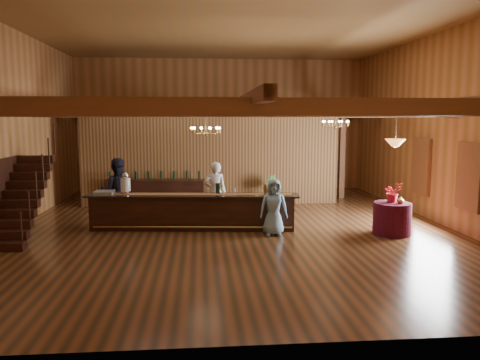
{
  "coord_description": "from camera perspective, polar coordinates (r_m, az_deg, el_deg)",
  "views": [
    {
      "loc": [
        -0.9,
        -12.87,
        3.0
      ],
      "look_at": [
        0.27,
        0.64,
        1.24
      ],
      "focal_mm": 35.0,
      "sensor_mm": 36.0,
      "label": 1
    }
  ],
  "objects": [
    {
      "name": "chandelier_right",
      "position": [
        14.36,
        11.57,
        6.78
      ],
      "size": [
        0.8,
        0.8,
        0.47
      ],
      "color": "#AD8F49",
      "rests_on": "beam_grid"
    },
    {
      "name": "staircase",
      "position": [
        13.11,
        -25.19,
        -2.08
      ],
      "size": [
        1.0,
        2.8,
        2.0
      ],
      "color": "#3A1B12",
      "rests_on": "floor"
    },
    {
      "name": "wall_left",
      "position": [
        13.85,
        -26.68,
        5.59
      ],
      "size": [
        0.1,
        14.0,
        5.5
      ],
      "primitive_type": "cube",
      "color": "#AF6F43",
      "rests_on": "floor"
    },
    {
      "name": "partition_wall",
      "position": [
        16.44,
        -3.52,
        2.33
      ],
      "size": [
        9.0,
        0.18,
        3.1
      ],
      "primitive_type": "cube",
      "color": "brown",
      "rests_on": "floor"
    },
    {
      "name": "floor",
      "position": [
        13.25,
        -0.92,
        -5.68
      ],
      "size": [
        14.0,
        14.0,
        0.0
      ],
      "primitive_type": "plane",
      "color": "brown",
      "rests_on": "ground"
    },
    {
      "name": "wall_front",
      "position": [
        5.95,
        3.77,
        4.98
      ],
      "size": [
        12.0,
        0.1,
        5.5
      ],
      "primitive_type": "cube",
      "color": "#AF6F43",
      "rests_on": "floor"
    },
    {
      "name": "wall_right",
      "position": [
        14.61,
        23.38,
        5.82
      ],
      "size": [
        0.1,
        14.0,
        5.5
      ],
      "primitive_type": "cube",
      "color": "#AF6F43",
      "rests_on": "floor"
    },
    {
      "name": "glass_rack_tray",
      "position": [
        13.26,
        -16.23,
        -1.5
      ],
      "size": [
        0.5,
        0.5,
        0.1
      ],
      "primitive_type": "cube",
      "color": "gray",
      "rests_on": "tasting_bar"
    },
    {
      "name": "table_flowers",
      "position": [
        12.91,
        18.1,
        -1.41
      ],
      "size": [
        0.56,
        0.51,
        0.52
      ],
      "primitive_type": "imported",
      "rotation": [
        0.0,
        0.0,
        0.26
      ],
      "color": "red",
      "rests_on": "round_table"
    },
    {
      "name": "guest",
      "position": [
        12.17,
        4.13,
        -3.32
      ],
      "size": [
        0.74,
        0.49,
        1.48
      ],
      "primitive_type": "imported",
      "rotation": [
        0.0,
        0.0,
        -0.03
      ],
      "color": "#79ACCA",
      "rests_on": "floor"
    },
    {
      "name": "chandelier_left",
      "position": [
        12.8,
        -4.21,
        6.1
      ],
      "size": [
        0.8,
        0.8,
        0.64
      ],
      "color": "#AD8F49",
      "rests_on": "beam_grid"
    },
    {
      "name": "wall_back",
      "position": [
        19.89,
        -2.35,
        6.68
      ],
      "size": [
        12.0,
        0.1,
        5.5
      ],
      "primitive_type": "cube",
      "color": "#AF6F43",
      "rests_on": "floor"
    },
    {
      "name": "backroom_boxes",
      "position": [
        18.55,
        -3.01,
        -0.26
      ],
      "size": [
        4.1,
        0.6,
        1.1
      ],
      "color": "#3A1B12",
      "rests_on": "floor"
    },
    {
      "name": "raffle_drum",
      "position": [
        12.68,
        3.69,
        -1.03
      ],
      "size": [
        0.34,
        0.24,
        0.3
      ],
      "color": "#A2733F",
      "rests_on": "tasting_bar"
    },
    {
      "name": "support_posts",
      "position": [
        12.48,
        -0.77,
        0.97
      ],
      "size": [
        9.2,
        10.2,
        3.2
      ],
      "color": "brown",
      "rests_on": "floor"
    },
    {
      "name": "table_vase",
      "position": [
        12.74,
        18.99,
        -2.09
      ],
      "size": [
        0.18,
        0.18,
        0.29
      ],
      "primitive_type": "imported",
      "rotation": [
        0.0,
        0.0,
        0.32
      ],
      "color": "#AD8F49",
      "rests_on": "round_table"
    },
    {
      "name": "bar_bottle_0",
      "position": [
        12.85,
        -2.83,
        -1.04
      ],
      "size": [
        0.07,
        0.07,
        0.3
      ],
      "primitive_type": "cylinder",
      "color": "black",
      "rests_on": "tasting_bar"
    },
    {
      "name": "pendant_lamp",
      "position": [
        12.66,
        18.4,
        4.32
      ],
      "size": [
        0.52,
        0.52,
        0.9
      ],
      "color": "#AD8F49",
      "rests_on": "beam_grid"
    },
    {
      "name": "window_right_back",
      "position": [
        15.54,
        21.26,
        1.55
      ],
      "size": [
        0.12,
        1.05,
        1.75
      ],
      "primitive_type": "cube",
      "color": "white",
      "rests_on": "wall_right"
    },
    {
      "name": "bartender",
      "position": [
        13.63,
        -3.04,
        -1.49
      ],
      "size": [
        0.65,
        0.43,
        1.79
      ],
      "primitive_type": "imported",
      "rotation": [
        0.0,
        0.0,
        3.15
      ],
      "color": "silver",
      "rests_on": "floor"
    },
    {
      "name": "bar_bottle_1",
      "position": [
        12.84,
        -2.62,
        -1.04
      ],
      "size": [
        0.07,
        0.07,
        0.3
      ],
      "primitive_type": "cylinder",
      "color": "black",
      "rests_on": "tasting_bar"
    },
    {
      "name": "round_table",
      "position": [
        12.9,
        18.04,
        -4.49
      ],
      "size": [
        0.97,
        0.97,
        0.84
      ],
      "primitive_type": "cylinder",
      "color": "#590F26",
      "rests_on": "floor"
    },
    {
      "name": "staff_second",
      "position": [
        13.79,
        -14.75,
        -1.36
      ],
      "size": [
        0.98,
        0.78,
        1.91
      ],
      "primitive_type": "imported",
      "rotation": [
        0.0,
        0.0,
        3.21
      ],
      "color": "black",
      "rests_on": "floor"
    },
    {
      "name": "backbar_shelf",
      "position": [
        16.32,
        -10.25,
        -1.6
      ],
      "size": [
        3.45,
        1.05,
        0.96
      ],
      "primitive_type": "cube",
      "rotation": [
        0.0,
        0.0,
        -0.15
      ],
      "color": "#3A1B12",
      "rests_on": "floor"
    },
    {
      "name": "beverage_dispenser",
      "position": [
        13.16,
        -13.78,
        -0.44
      ],
      "size": [
        0.26,
        0.26,
        0.6
      ],
      "color": "silver",
      "rests_on": "tasting_bar"
    },
    {
      "name": "ceiling",
      "position": [
        13.14,
        -0.97,
        18.37
      ],
      "size": [
        14.0,
        14.0,
        0.0
      ],
      "primitive_type": "plane",
      "rotation": [
        3.14,
        0.0,
        0.0
      ],
      "color": "olive",
      "rests_on": "wall_back"
    },
    {
      "name": "tasting_bar",
      "position": [
        12.9,
        -5.82,
        -3.85
      ],
      "size": [
        5.84,
        1.29,
        0.98
      ],
      "rotation": [
        0.0,
        0.0,
        -0.1
      ],
      "color": "#3A1B12",
      "rests_on": "floor"
    },
    {
      "name": "floor_plant",
      "position": [
        16.22,
        3.42,
        -1.27
      ],
      "size": [
        0.68,
        0.58,
        1.12
      ],
      "primitive_type": "imported",
      "rotation": [
        0.0,
        0.0,
        0.15
      ],
      "color": "#39772C",
      "rests_on": "floor"
    },
    {
      "name": "beam_grid",
      "position": [
        13.41,
        -1.1,
        8.43
      ],
      "size": [
        11.9,
        13.9,
        0.39
      ],
      "color": "brown",
      "rests_on": "wall_left"
    },
    {
      "name": "window_right_front",
      "position": [
        13.27,
        26.18,
        0.37
      ],
      "size": [
        0.12,
        1.05,
        1.75
      ],
      "primitive_type": "cube",
      "color": "white",
      "rests_on": "wall_right"
    }
  ]
}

